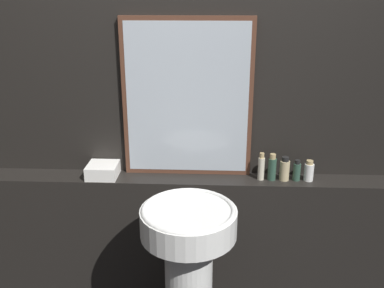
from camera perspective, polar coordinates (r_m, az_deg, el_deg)
name	(u,v)px	position (r m, az deg, el deg)	size (l,w,h in m)	color
wall_back	(179,112)	(2.49, -1.78, 4.26)	(8.00, 0.06, 2.50)	black
vanity_counter	(179,244)	(2.71, -1.80, -13.12)	(2.77, 0.19, 0.89)	black
pedestal_sink	(189,268)	(2.24, -0.45, -16.15)	(0.47, 0.47, 0.94)	white
mirror	(187,99)	(2.41, -0.63, 6.00)	(0.73, 0.03, 0.90)	#563323
towel_stack	(103,170)	(2.55, -11.80, -3.45)	(0.17, 0.17, 0.08)	white
shampoo_bottle	(261,167)	(2.47, 9.21, -3.09)	(0.04, 0.04, 0.16)	beige
conditioner_bottle	(272,168)	(2.48, 10.63, -3.15)	(0.05, 0.05, 0.16)	#2D4C3D
lotion_bottle	(285,169)	(2.50, 12.24, -3.33)	(0.06, 0.06, 0.14)	#C6B284
body_wash_bottle	(297,171)	(2.51, 13.79, -3.51)	(0.04, 0.04, 0.12)	#2D4C3D
hand_soap_bottle	(309,171)	(2.53, 15.32, -3.53)	(0.05, 0.05, 0.12)	white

